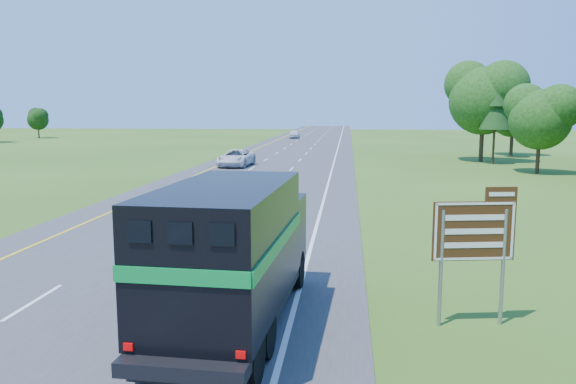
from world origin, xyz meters
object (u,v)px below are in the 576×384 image
horse_truck (233,250)px  far_car (294,134)px  white_suv (236,158)px  exit_sign (475,236)px

horse_truck → far_car: size_ratio=1.82×
white_suv → horse_truck: bearing=-74.8°
horse_truck → exit_sign: bearing=11.2°
horse_truck → white_suv: bearing=104.3°
horse_truck → white_suv: size_ratio=1.45×
white_suv → far_car: 52.30m
horse_truck → exit_sign: 5.97m
far_car → exit_sign: bearing=-83.7°
far_car → exit_sign: exit_sign is taller
white_suv → far_car: (0.57, 52.30, -0.02)m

